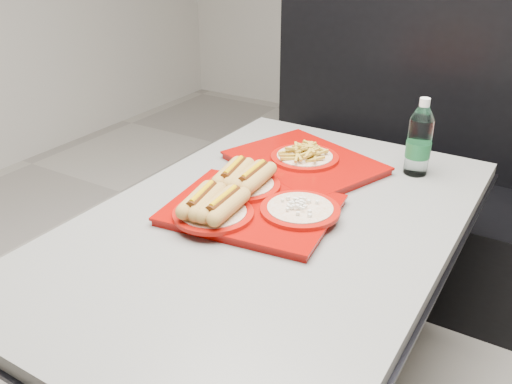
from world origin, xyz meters
The scene contains 5 objects.
diner_table centered at (0.00, 0.00, 0.58)m, with size 0.92×1.42×0.75m.
booth_bench centered at (0.00, 1.09, 0.40)m, with size 1.30×0.57×1.35m.
tray_near centered at (-0.07, 0.00, 0.78)m, with size 0.47×0.40×0.10m.
tray_far centered at (-0.08, 0.35, 0.78)m, with size 0.54×0.48×0.09m.
water_bottle centered at (0.24, 0.49, 0.86)m, with size 0.08×0.08×0.24m.
Camera 1 is at (0.62, -1.09, 1.46)m, focal length 38.00 mm.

